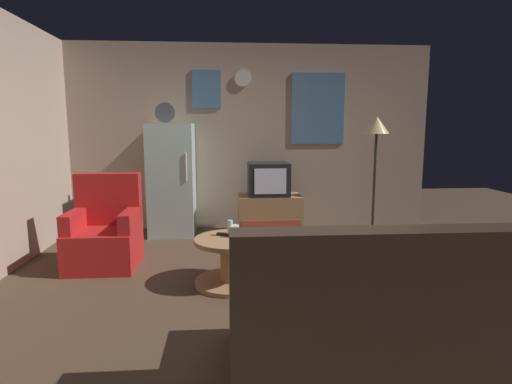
# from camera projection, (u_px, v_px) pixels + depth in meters

# --- Properties ---
(ground_plane) EXTENTS (12.00, 12.00, 0.00)m
(ground_plane) POSITION_uv_depth(u_px,v_px,m) (264.00, 289.00, 3.76)
(ground_plane) COLOR #4C3828
(wall_with_art) EXTENTS (5.20, 0.12, 2.61)m
(wall_with_art) POSITION_uv_depth(u_px,v_px,m) (249.00, 137.00, 5.98)
(wall_with_art) COLOR tan
(wall_with_art) RESTS_ON ground_plane
(fridge) EXTENTS (0.60, 0.62, 1.77)m
(fridge) POSITION_uv_depth(u_px,v_px,m) (172.00, 179.00, 5.62)
(fridge) COLOR silver
(fridge) RESTS_ON ground_plane
(tv_stand) EXTENTS (0.84, 0.53, 0.55)m
(tv_stand) POSITION_uv_depth(u_px,v_px,m) (270.00, 215.00, 5.65)
(tv_stand) COLOR #9E754C
(tv_stand) RESTS_ON ground_plane
(crt_tv) EXTENTS (0.54, 0.51, 0.44)m
(crt_tv) POSITION_uv_depth(u_px,v_px,m) (268.00, 179.00, 5.57)
(crt_tv) COLOR black
(crt_tv) RESTS_ON tv_stand
(standing_lamp) EXTENTS (0.32, 0.32, 1.59)m
(standing_lamp) POSITION_uv_depth(u_px,v_px,m) (376.00, 135.00, 5.36)
(standing_lamp) COLOR #332D28
(standing_lamp) RESTS_ON ground_plane
(coffee_table) EXTENTS (0.72, 0.72, 0.44)m
(coffee_table) POSITION_uv_depth(u_px,v_px,m) (233.00, 261.00, 3.86)
(coffee_table) COLOR #9E754C
(coffee_table) RESTS_ON ground_plane
(wine_glass) EXTENTS (0.05, 0.05, 0.15)m
(wine_glass) POSITION_uv_depth(u_px,v_px,m) (230.00, 228.00, 3.89)
(wine_glass) COLOR silver
(wine_glass) RESTS_ON coffee_table
(mug_ceramic_white) EXTENTS (0.08, 0.08, 0.09)m
(mug_ceramic_white) POSITION_uv_depth(u_px,v_px,m) (235.00, 230.00, 3.95)
(mug_ceramic_white) COLOR silver
(mug_ceramic_white) RESTS_ON coffee_table
(mug_ceramic_tan) EXTENTS (0.08, 0.08, 0.09)m
(mug_ceramic_tan) POSITION_uv_depth(u_px,v_px,m) (234.00, 232.00, 3.86)
(mug_ceramic_tan) COLOR tan
(mug_ceramic_tan) RESTS_ON coffee_table
(remote_control) EXTENTS (0.15, 0.11, 0.02)m
(remote_control) POSITION_uv_depth(u_px,v_px,m) (225.00, 234.00, 3.91)
(remote_control) COLOR black
(remote_control) RESTS_ON coffee_table
(armchair) EXTENTS (0.68, 0.68, 0.96)m
(armchair) POSITION_uv_depth(u_px,v_px,m) (105.00, 234.00, 4.37)
(armchair) COLOR red
(armchair) RESTS_ON ground_plane
(couch) EXTENTS (1.70, 0.80, 0.92)m
(couch) POSITION_uv_depth(u_px,v_px,m) (373.00, 319.00, 2.47)
(couch) COLOR #38281E
(couch) RESTS_ON ground_plane
(book_stack) EXTENTS (0.21, 0.17, 0.07)m
(book_stack) POSITION_uv_depth(u_px,v_px,m) (321.00, 233.00, 5.62)
(book_stack) COLOR tan
(book_stack) RESTS_ON ground_plane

